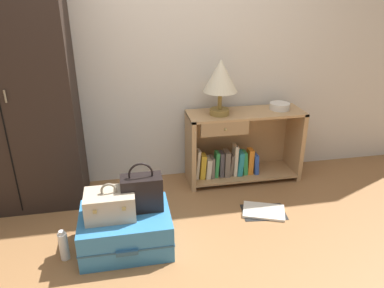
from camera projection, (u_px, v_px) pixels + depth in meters
name	position (u px, v px, depth m)	size (l,w,h in m)	color
ground_plane	(183.00, 285.00, 2.25)	(9.00, 9.00, 0.00)	olive
back_wall	(151.00, 37.00, 3.08)	(6.40, 0.10, 2.60)	beige
wardrobe	(7.00, 88.00, 2.74)	(0.98, 0.47, 1.98)	black
bookshelf	(239.00, 147.00, 3.39)	(1.05, 0.37, 0.67)	tan
table_lamp	(221.00, 78.00, 3.05)	(0.29, 0.29, 0.48)	olive
bowl	(280.00, 106.00, 3.30)	(0.18, 0.18, 0.06)	silver
suitcase_large	(126.00, 230.00, 2.54)	(0.62, 0.50, 0.27)	teal
train_case	(110.00, 204.00, 2.42)	(0.33, 0.24, 0.25)	#B7A88E
handbag	(142.00, 192.00, 2.49)	(0.28, 0.14, 0.35)	black
bottle	(64.00, 246.00, 2.43)	(0.06, 0.06, 0.22)	white
open_book_on_floor	(264.00, 211.00, 2.97)	(0.39, 0.33, 0.02)	white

